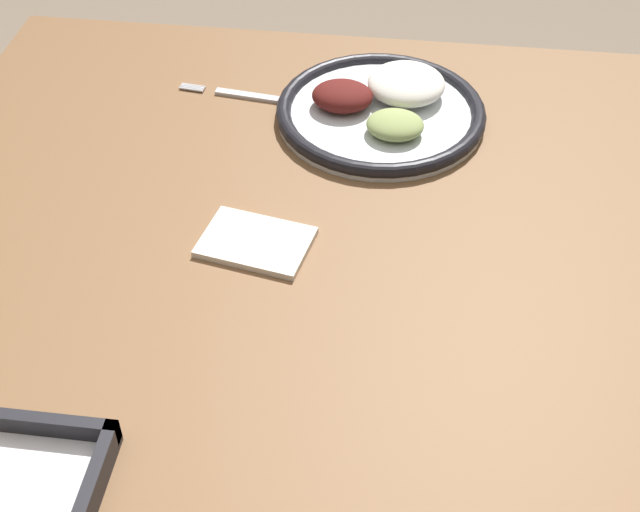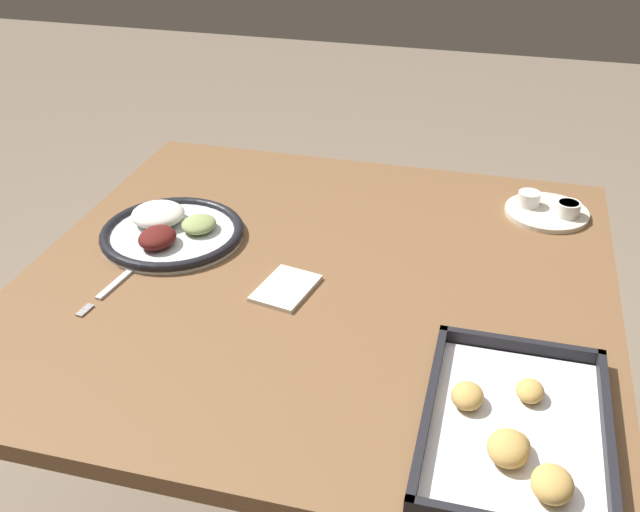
{
  "view_description": "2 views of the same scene",
  "coord_description": "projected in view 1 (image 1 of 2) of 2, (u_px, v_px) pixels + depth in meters",
  "views": [
    {
      "loc": [
        -0.11,
        0.69,
        1.39
      ],
      "look_at": [
        -0.02,
        0.0,
        0.74
      ],
      "focal_mm": 50.0,
      "sensor_mm": 36.0,
      "label": 1
    },
    {
      "loc": [
        1.09,
        0.29,
        1.44
      ],
      "look_at": [
        -0.02,
        0.0,
        0.74
      ],
      "focal_mm": 42.0,
      "sensor_mm": 36.0,
      "label": 2
    }
  ],
  "objects": [
    {
      "name": "dining_table",
      "position": [
        305.0,
        335.0,
        1.04
      ],
      "size": [
        1.01,
        1.04,
        0.71
      ],
      "color": "brown",
      "rests_on": "ground_plane"
    },
    {
      "name": "dinner_plate",
      "position": [
        382.0,
        108.0,
        1.18
      ],
      "size": [
        0.28,
        0.28,
        0.05
      ],
      "color": "silver",
      "rests_on": "dining_table"
    },
    {
      "name": "fork",
      "position": [
        256.0,
        97.0,
        1.22
      ],
      "size": [
        0.2,
        0.04,
        0.0
      ],
      "rotation": [
        0.0,
        0.0,
        -0.13
      ],
      "color": "silver",
      "rests_on": "dining_table"
    },
    {
      "name": "napkin",
      "position": [
        256.0,
        242.0,
        1.0
      ],
      "size": [
        0.14,
        0.11,
        0.01
      ],
      "color": "silver",
      "rests_on": "dining_table"
    }
  ]
}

